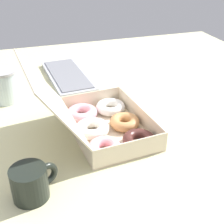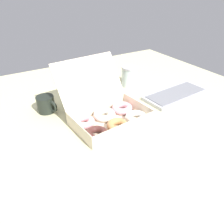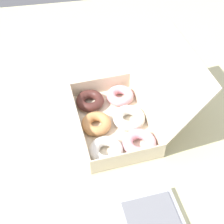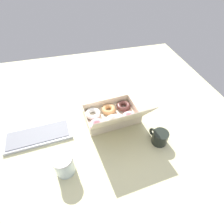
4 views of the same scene
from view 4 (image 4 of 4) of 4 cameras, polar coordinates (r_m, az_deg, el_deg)
The scene contains 5 objects.
ground_plane at distance 116.33cm, azimuth -2.80°, elevation -1.54°, with size 180.00×180.00×2.00cm, color beige.
donut_box at distance 110.64cm, azimuth -0.12°, elevation -1.26°, with size 36.72×37.74×24.97cm.
keyboard at distance 112.31cm, azimuth -22.86°, elevation -7.08°, with size 38.86×17.97×2.20cm.
coffee_mug at distance 102.61cm, azimuth 15.24°, elevation -7.90°, with size 8.57×11.49×8.13cm.
glass_jar at distance 90.99cm, azimuth -15.42°, elevation -16.22°, with size 10.05×10.05×12.08cm.
Camera 4 is at (14.48, 78.17, 83.92)cm, focal length 28.00 mm.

